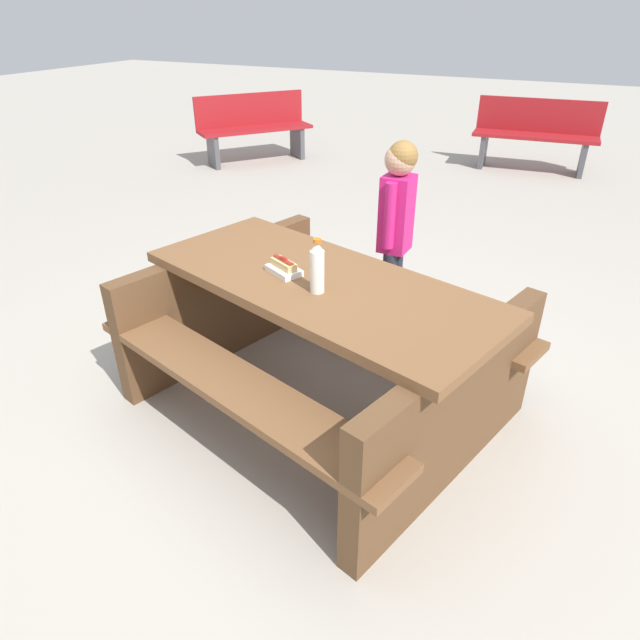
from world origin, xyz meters
TOP-DOWN VIEW (x-y plane):
  - ground_plane at (0.00, 0.00)m, footprint 30.00×30.00m
  - picnic_table at (0.00, 0.00)m, footprint 2.12×1.85m
  - soda_bottle at (-0.05, 0.12)m, footprint 0.07×0.07m
  - hotdog_tray at (0.19, 0.02)m, footprint 0.21×0.18m
  - child_in_coat at (-0.05, -0.96)m, footprint 0.19×0.30m
  - park_bench_near at (-0.32, -5.54)m, footprint 1.53×0.51m
  - park_bench_mid at (3.11, -4.36)m, footprint 1.23×1.43m

SIDE VIEW (x-z plane):
  - ground_plane at x=0.00m, z-range 0.00..0.00m
  - picnic_table at x=0.00m, z-range 0.07..0.82m
  - park_bench_near at x=-0.32m, z-range 0.02..0.87m
  - park_bench_mid at x=3.11m, z-range 0.02..0.87m
  - child_in_coat at x=-0.05m, z-range 0.17..1.39m
  - hotdog_tray at x=0.19m, z-range 0.74..0.82m
  - soda_bottle at x=-0.05m, z-range 0.74..1.00m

